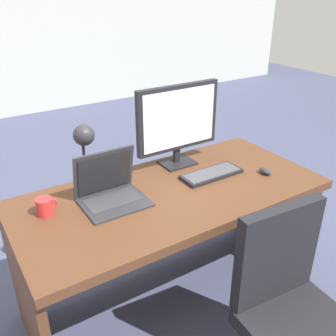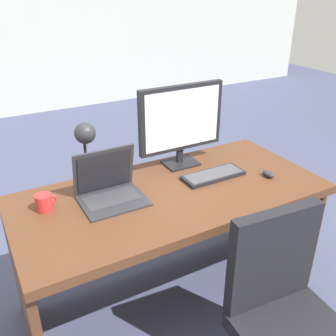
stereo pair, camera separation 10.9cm
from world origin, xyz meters
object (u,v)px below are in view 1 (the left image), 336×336
mouse (265,171)px  desk_lamp (84,143)px  monitor (178,120)px  keyboard (211,174)px  office_chair (292,326)px  coffee_mug (45,206)px  desk (168,217)px  laptop (109,185)px

mouse → desk_lamp: 1.03m
monitor → desk_lamp: (-0.57, 0.01, -0.02)m
keyboard → office_chair: bearing=-99.0°
keyboard → mouse: (0.27, -0.15, 0.01)m
coffee_mug → monitor: bearing=8.5°
desk → desk_lamp: 0.62m
monitor → keyboard: (0.08, -0.24, -0.27)m
desk_lamp → coffee_mug: bearing=-154.0°
keyboard → coffee_mug: size_ratio=3.48×
mouse → monitor: bearing=132.2°
laptop → desk_lamp: (-0.05, 0.16, 0.18)m
desk_lamp → office_chair: desk_lamp is taller
coffee_mug → laptop: bearing=-5.2°
desk → keyboard: bearing=-2.9°
coffee_mug → office_chair: (0.79, -0.88, -0.43)m
desk → monitor: bearing=46.3°
mouse → coffee_mug: 1.21m
monitor → coffee_mug: (-0.84, -0.12, -0.23)m
monitor → desk: bearing=-133.7°
keyboard → monitor: bearing=107.6°
office_chair → laptop: bearing=119.1°
keyboard → laptop: bearing=172.0°
mouse → desk: bearing=163.8°
desk → monitor: monitor is taller
coffee_mug → desk_lamp: bearing=26.0°
monitor → laptop: size_ratio=1.66×
laptop → mouse: 0.90m
coffee_mug → mouse: bearing=-12.4°
keyboard → mouse: bearing=-28.5°
desk → coffee_mug: coffee_mug is taller
monitor → desk_lamp: size_ratio=1.47×
desk_lamp → coffee_mug: (-0.27, -0.13, -0.22)m
laptop → mouse: (0.87, -0.23, -0.06)m
monitor → laptop: (-0.52, -0.15, -0.20)m
mouse → laptop: bearing=165.1°
monitor → coffee_mug: bearing=-171.5°
mouse → desk_lamp: bearing=156.9°
coffee_mug → office_chair: size_ratio=0.12×
keyboard → coffee_mug: coffee_mug is taller
monitor → mouse: size_ratio=6.54×
desk → desk_lamp: desk_lamp is taller
desk → coffee_mug: (-0.63, 0.10, 0.23)m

